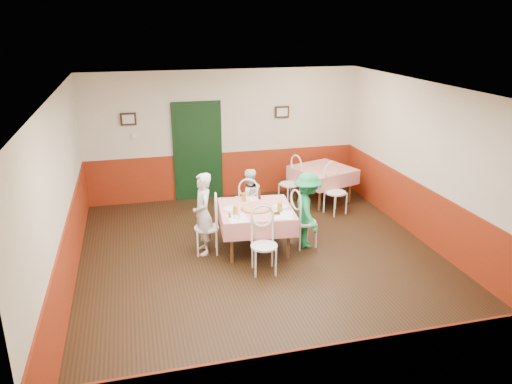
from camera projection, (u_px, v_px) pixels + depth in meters
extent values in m
plane|color=black|center=(266.00, 265.00, 8.15)|extent=(7.00, 7.00, 0.00)
plane|color=white|center=(267.00, 92.00, 7.22)|extent=(7.00, 7.00, 0.00)
cube|color=beige|center=(224.00, 135.00, 10.89)|extent=(6.00, 0.10, 2.80)
cube|color=beige|center=(370.00, 302.00, 4.48)|extent=(6.00, 0.10, 2.80)
cube|color=beige|center=(61.00, 200.00, 6.99)|extent=(0.10, 7.00, 2.80)
cube|color=beige|center=(438.00, 170.00, 8.38)|extent=(0.10, 7.00, 2.80)
cube|color=maroon|center=(225.00, 174.00, 11.17)|extent=(6.00, 0.03, 1.00)
cube|color=maroon|center=(362.00, 382.00, 4.80)|extent=(6.00, 0.03, 1.00)
cube|color=maroon|center=(70.00, 258.00, 7.29)|extent=(0.03, 7.00, 1.00)
cube|color=maroon|center=(431.00, 219.00, 8.68)|extent=(0.03, 7.00, 1.00)
cube|color=black|center=(198.00, 153.00, 10.82)|extent=(0.96, 0.06, 2.10)
cube|color=black|center=(128.00, 119.00, 10.23)|extent=(0.32, 0.03, 0.26)
cube|color=black|center=(282.00, 112.00, 11.00)|extent=(0.32, 0.03, 0.26)
cube|color=white|center=(135.00, 135.00, 10.37)|extent=(0.10, 0.03, 0.10)
cube|color=red|center=(256.00, 229.00, 8.59)|extent=(1.33, 1.33, 0.77)
cube|color=red|center=(322.00, 185.00, 10.86)|extent=(1.43, 1.43, 0.77)
cylinder|color=#B74723|center=(257.00, 208.00, 8.43)|extent=(0.55, 0.55, 0.03)
cylinder|color=white|center=(231.00, 209.00, 8.42)|extent=(0.27, 0.27, 0.01)
cylinder|color=white|center=(281.00, 206.00, 8.52)|extent=(0.27, 0.27, 0.01)
cylinder|color=white|center=(252.00, 199.00, 8.86)|extent=(0.27, 0.27, 0.01)
cylinder|color=#BF7219|center=(235.00, 211.00, 8.16)|extent=(0.09, 0.09, 0.15)
cylinder|color=#BF7219|center=(280.00, 207.00, 8.28)|extent=(0.09, 0.09, 0.16)
cylinder|color=#BF7219|center=(244.00, 197.00, 8.77)|extent=(0.09, 0.09, 0.15)
cylinder|color=#381C0A|center=(259.00, 194.00, 8.85)|extent=(0.06, 0.06, 0.20)
cylinder|color=silver|center=(235.00, 216.00, 8.01)|extent=(0.04, 0.04, 0.09)
cylinder|color=silver|center=(239.00, 217.00, 7.98)|extent=(0.04, 0.04, 0.09)
cylinder|color=#B23319|center=(230.00, 215.00, 8.04)|extent=(0.04, 0.04, 0.09)
cube|color=white|center=(237.00, 218.00, 8.04)|extent=(0.32, 0.41, 0.00)
cube|color=white|center=(284.00, 215.00, 8.18)|extent=(0.41, 0.47, 0.00)
cube|color=black|center=(276.00, 213.00, 8.21)|extent=(0.12, 0.10, 0.02)
imported|color=gray|center=(203.00, 214.00, 8.36)|extent=(0.36, 0.53, 1.42)
imported|color=gray|center=(249.00, 199.00, 9.36)|extent=(0.62, 0.51, 1.19)
imported|color=gray|center=(307.00, 210.00, 8.62)|extent=(0.56, 0.90, 1.34)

